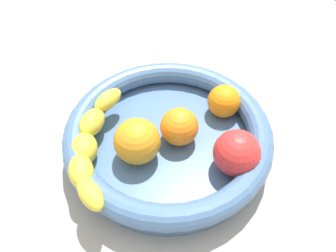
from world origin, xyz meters
TOP-DOWN VIEW (x-y plane):
  - kitchen_counter at (0.00, 0.00)cm, footprint 120.00×120.00cm
  - fruit_bowl at (0.00, 0.00)cm, footprint 29.65×29.65cm
  - banana_draped_left at (-6.68, -8.77)cm, footprint 13.34×17.37cm
  - orange_front at (1.23, 1.00)cm, footprint 5.44×5.44cm
  - orange_mid_left at (-1.69, -4.73)cm, footprint 6.33×6.33cm
  - orange_mid_right at (3.74, 9.33)cm, footprint 5.01×5.01cm
  - tomato_red at (10.03, 1.29)cm, footprint 6.23×6.23cm

SIDE VIEW (x-z plane):
  - kitchen_counter at x=0.00cm, z-range 0.00..3.00cm
  - fruit_bowl at x=0.00cm, z-range 3.11..8.90cm
  - orange_mid_right at x=3.74cm, z-range 5.44..10.45cm
  - orange_front at x=1.23cm, z-range 5.44..10.89cm
  - banana_draped_left at x=-6.68cm, z-range 5.73..10.63cm
  - tomato_red at x=10.03cm, z-range 5.44..11.67cm
  - orange_mid_left at x=-1.69cm, z-range 5.44..11.77cm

